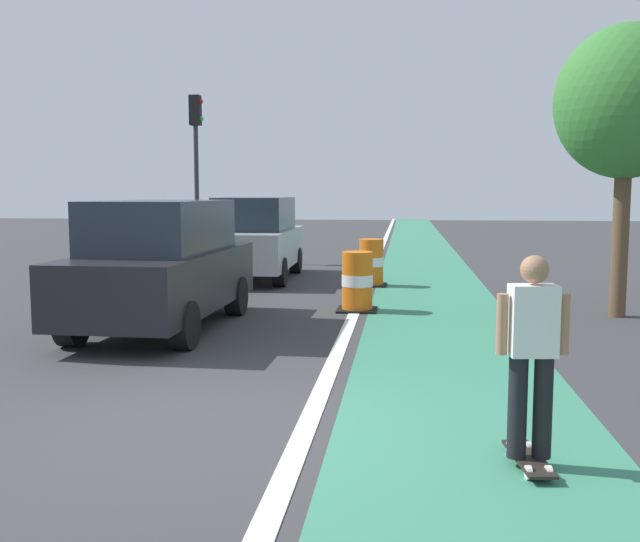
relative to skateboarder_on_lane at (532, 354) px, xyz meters
The scene contains 11 objects.
ground_plane 3.00m from the skateboarder_on_lane, 167.11° to the left, with size 100.00×100.00×0.00m, color #38383A.
bike_lane_strip 12.68m from the skateboarder_on_lane, 91.74° to the left, with size 2.50×80.00×0.01m, color #387F60.
lane_divider_stripe 12.81m from the skateboarder_on_lane, 98.47° to the left, with size 0.20×80.00×0.01m, color silver.
skateboarder_on_lane is the anchor object (origin of this frame).
parked_suv_nearest 7.11m from the skateboarder_on_lane, 132.51° to the left, with size 1.99×4.64×2.04m.
parked_suv_second 12.77m from the skateboarder_on_lane, 111.56° to the left, with size 2.00×4.64×2.04m.
traffic_barrel_front 7.59m from the skateboarder_on_lane, 104.13° to the left, with size 0.73×0.73×1.09m.
traffic_barrel_mid 11.06m from the skateboarder_on_lane, 99.16° to the left, with size 0.73×0.73×1.09m.
traffic_light_corner 17.75m from the skateboarder_on_lane, 114.83° to the left, with size 0.41×0.32×5.10m.
pedestrian_crossing 14.58m from the skateboarder_on_lane, 118.67° to the left, with size 0.34×0.20×1.61m.
street_tree_sidewalk 8.23m from the skateboarder_on_lane, 69.50° to the left, with size 2.40×2.40×5.00m.
Camera 1 is at (1.78, -6.28, 2.17)m, focal length 40.18 mm.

